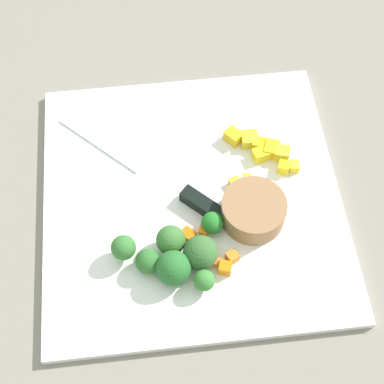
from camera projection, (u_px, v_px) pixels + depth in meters
ground_plane at (192, 200)px, 0.80m from camera, size 4.00×4.00×0.00m
cutting_board at (192, 198)px, 0.80m from camera, size 0.40×0.40×0.01m
prep_bowl at (253, 211)px, 0.76m from camera, size 0.08×0.08×0.04m
chef_knife at (169, 184)px, 0.79m from camera, size 0.21×0.22×0.02m
carrot_dice_0 at (204, 232)px, 0.76m from camera, size 0.02×0.02×0.01m
carrot_dice_1 at (232, 257)px, 0.74m from camera, size 0.02×0.02×0.01m
carrot_dice_2 at (210, 221)px, 0.76m from camera, size 0.02×0.02×0.01m
carrot_dice_3 at (225, 268)px, 0.73m from camera, size 0.02×0.02×0.02m
carrot_dice_4 at (217, 263)px, 0.74m from camera, size 0.01×0.02×0.01m
carrot_dice_5 at (188, 235)px, 0.75m from camera, size 0.02×0.02×0.01m
carrot_dice_6 at (192, 253)px, 0.74m from camera, size 0.02×0.02×0.01m
pepper_dice_0 at (259, 145)px, 0.82m from camera, size 0.02×0.02×0.02m
pepper_dice_1 at (294, 166)px, 0.81m from camera, size 0.02×0.02×0.01m
pepper_dice_2 at (284, 167)px, 0.80m from camera, size 0.02×0.02×0.02m
pepper_dice_3 at (233, 136)px, 0.83m from camera, size 0.03×0.03×0.02m
pepper_dice_4 at (282, 153)px, 0.81m from camera, size 0.02×0.02×0.02m
pepper_dice_5 at (261, 154)px, 0.82m from camera, size 0.02×0.03×0.02m
pepper_dice_6 at (247, 179)px, 0.80m from camera, size 0.02×0.02×0.01m
pepper_dice_7 at (272, 149)px, 0.82m from camera, size 0.03×0.03×0.02m
pepper_dice_8 at (249, 139)px, 0.83m from camera, size 0.02×0.02×0.02m
pepper_dice_9 at (235, 182)px, 0.80m from camera, size 0.02×0.02×0.01m
broccoli_floret_0 at (171, 240)px, 0.73m from camera, size 0.04×0.04×0.04m
broccoli_floret_1 at (173, 268)px, 0.71m from camera, size 0.04×0.04×0.04m
broccoli_floret_2 at (212, 223)px, 0.75m from camera, size 0.03×0.03×0.03m
broccoli_floret_3 at (124, 248)px, 0.73m from camera, size 0.03×0.03×0.04m
broccoli_floret_4 at (148, 261)px, 0.72m from camera, size 0.03×0.03×0.03m
broccoli_floret_5 at (197, 253)px, 0.73m from camera, size 0.04×0.04×0.04m
broccoli_floret_6 at (201, 281)px, 0.71m from camera, size 0.03×0.03×0.03m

